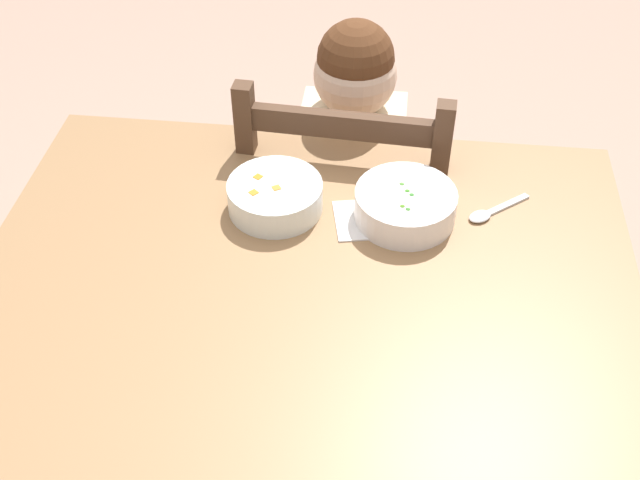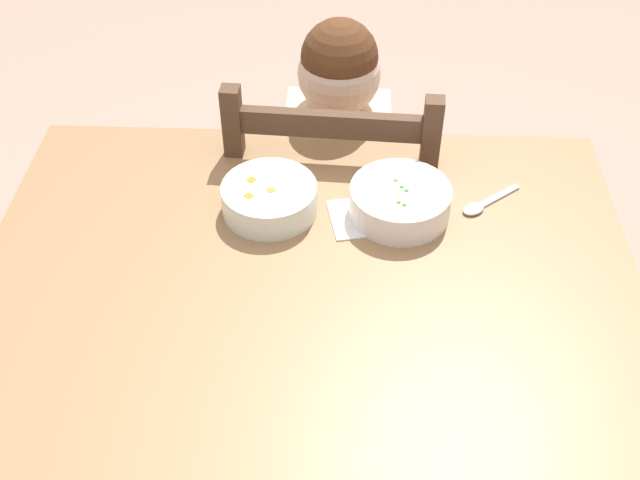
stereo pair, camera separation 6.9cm
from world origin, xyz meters
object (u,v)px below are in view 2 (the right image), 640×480
child_figure (337,162)px  bowl_of_carrots (269,198)px  dining_table (307,330)px  dining_chair (335,224)px  bowl_of_peas (400,201)px  spoon (481,205)px

child_figure → bowl_of_carrots: bearing=-111.7°
dining_table → dining_chair: dining_chair is taller
bowl_of_peas → dining_table: bearing=-130.5°
dining_table → spoon: size_ratio=9.24×
dining_table → child_figure: bearing=85.0°
dining_table → child_figure: 0.48m
child_figure → spoon: (0.27, -0.27, 0.11)m
bowl_of_carrots → spoon: bowl_of_carrots is taller
dining_chair → spoon: size_ratio=7.28×
child_figure → bowl_of_peas: (0.12, -0.29, 0.14)m
dining_chair → child_figure: child_figure is taller
dining_table → dining_chair: bearing=85.4°
dining_table → bowl_of_peas: bearing=49.5°
dining_table → bowl_of_peas: (0.16, 0.19, 0.14)m
bowl_of_peas → spoon: bearing=9.5°
bowl_of_peas → spoon: (0.15, 0.03, -0.03)m
dining_chair → spoon: (0.27, -0.27, 0.30)m
child_figure → bowl_of_carrots: child_figure is taller
dining_table → dining_chair: size_ratio=1.27×
bowl_of_carrots → bowl_of_peas: bearing=-0.0°
dining_chair → bowl_of_peas: 0.46m
bowl_of_peas → child_figure: bearing=111.7°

